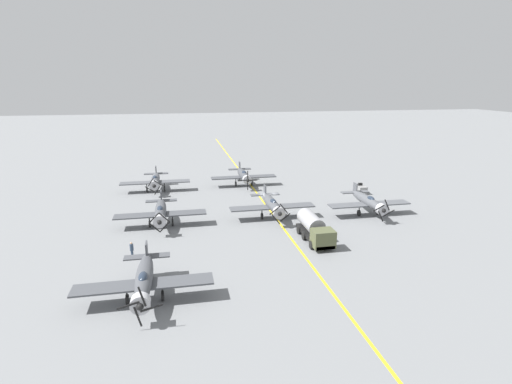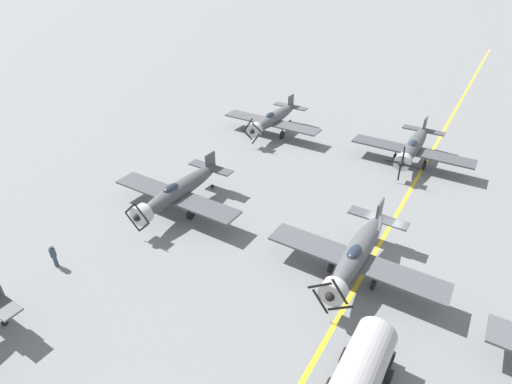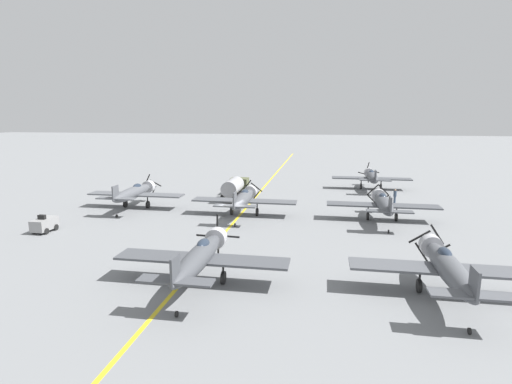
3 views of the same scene
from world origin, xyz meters
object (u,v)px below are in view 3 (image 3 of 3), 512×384
at_px(fuel_tanker, 235,188).
at_px(tow_tractor, 44,224).
at_px(airplane_near_right, 447,267).
at_px(ground_crew_walking, 395,195).
at_px(airplane_near_center, 200,256).
at_px(airplane_mid_left, 135,192).
at_px(airplane_mid_center, 244,199).
at_px(airplane_far_right, 372,177).
at_px(airplane_mid_right, 383,203).

bearing_deg(fuel_tanker, tow_tractor, -128.68).
distance_m(airplane_near_right, ground_crew_walking, 28.27).
xyz_separation_m(airplane_near_right, airplane_near_center, (-15.93, -0.89, 0.00)).
distance_m(airplane_mid_left, fuel_tanker, 13.44).
distance_m(airplane_mid_center, airplane_far_right, 25.40).
xyz_separation_m(airplane_mid_center, ground_crew_walking, (18.22, 10.12, -1.00)).
bearing_deg(airplane_mid_right, airplane_far_right, 83.29).
relative_size(airplane_near_right, airplane_near_center, 1.00).
bearing_deg(airplane_far_right, tow_tractor, -155.50).
height_order(airplane_far_right, tow_tractor, airplane_far_right).
height_order(airplane_mid_center, tow_tractor, airplane_mid_center).
height_order(airplane_mid_center, airplane_near_center, airplane_near_center).
bearing_deg(airplane_near_center, tow_tractor, 158.42).
distance_m(fuel_tanker, ground_crew_walking, 21.35).
xyz_separation_m(airplane_mid_left, fuel_tanker, (10.92, 7.83, -0.50)).
bearing_deg(airplane_mid_left, ground_crew_walking, 32.82).
relative_size(airplane_near_center, tow_tractor, 4.62).
relative_size(airplane_mid_center, airplane_mid_right, 1.00).
height_order(airplane_near_right, airplane_mid_center, same).
bearing_deg(ground_crew_walking, airplane_mid_right, -106.18).
xyz_separation_m(airplane_mid_left, tow_tractor, (-4.15, -10.99, -1.22)).
xyz_separation_m(airplane_mid_center, airplane_near_center, (0.88, -18.98, 0.00)).
xyz_separation_m(airplane_near_center, fuel_tanker, (-3.99, 28.21, -0.50)).
distance_m(airplane_mid_right, tow_tractor, 34.98).
bearing_deg(airplane_mid_left, airplane_mid_center, 11.97).
height_order(airplane_mid_center, airplane_mid_right, same).
height_order(airplane_near_center, tow_tractor, airplane_near_center).
xyz_separation_m(airplane_near_right, airplane_mid_right, (-1.45, 18.36, 0.00)).
bearing_deg(airplane_near_center, airplane_far_right, 72.96).
distance_m(airplane_mid_center, airplane_mid_right, 15.36).
xyz_separation_m(airplane_mid_center, fuel_tanker, (-3.11, 9.24, -0.50)).
relative_size(fuel_tanker, ground_crew_walking, 4.32).
bearing_deg(airplane_mid_left, fuel_tanker, 53.34).
bearing_deg(airplane_mid_left, airplane_near_center, -36.13).
xyz_separation_m(fuel_tanker, ground_crew_walking, (21.33, 0.89, -0.50)).
bearing_deg(fuel_tanker, airplane_near_center, -81.95).
bearing_deg(tow_tractor, airplane_near_right, -13.66).
bearing_deg(airplane_far_right, airplane_mid_right, -108.29).
height_order(airplane_mid_center, airplane_mid_left, same).
relative_size(airplane_far_right, airplane_mid_left, 1.00).
bearing_deg(tow_tractor, airplane_far_right, 40.27).
height_order(airplane_mid_left, fuel_tanker, airplane_mid_left).
relative_size(airplane_mid_right, fuel_tanker, 1.50).
distance_m(airplane_mid_left, ground_crew_walking, 33.42).
distance_m(airplane_far_right, airplane_mid_left, 35.26).
bearing_deg(airplane_far_right, fuel_tanker, -167.67).
distance_m(airplane_near_center, airplane_mid_left, 25.25).
bearing_deg(fuel_tanker, airplane_far_right, 28.10).
distance_m(airplane_mid_center, airplane_near_center, 19.00).
distance_m(airplane_near_right, airplane_mid_right, 18.42).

